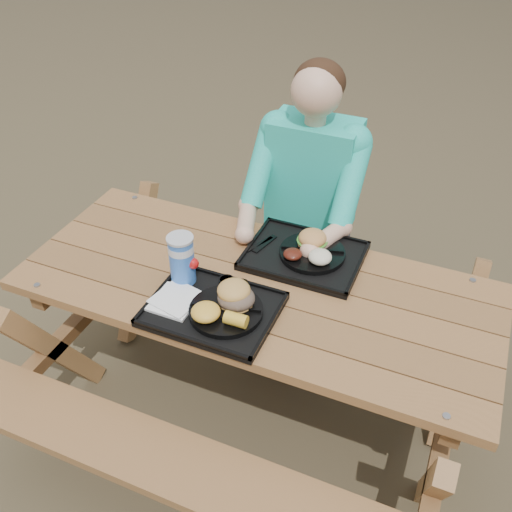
% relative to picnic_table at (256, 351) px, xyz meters
% --- Properties ---
extents(ground, '(60.00, 60.00, 0.00)m').
position_rel_picnic_table_xyz_m(ground, '(0.00, 0.00, -0.38)').
color(ground, '#999999').
rests_on(ground, ground).
extents(picnic_table, '(1.80, 1.49, 0.75)m').
position_rel_picnic_table_xyz_m(picnic_table, '(0.00, 0.00, 0.00)').
color(picnic_table, '#999999').
rests_on(picnic_table, ground).
extents(tray_near, '(0.45, 0.35, 0.02)m').
position_rel_picnic_table_xyz_m(tray_near, '(-0.08, -0.20, 0.39)').
color(tray_near, black).
rests_on(tray_near, picnic_table).
extents(tray_far, '(0.45, 0.35, 0.02)m').
position_rel_picnic_table_xyz_m(tray_far, '(0.12, 0.21, 0.39)').
color(tray_far, black).
rests_on(tray_far, picnic_table).
extents(plate_near, '(0.26, 0.26, 0.02)m').
position_rel_picnic_table_xyz_m(plate_near, '(-0.02, -0.21, 0.41)').
color(plate_near, black).
rests_on(plate_near, tray_near).
extents(plate_far, '(0.26, 0.26, 0.02)m').
position_rel_picnic_table_xyz_m(plate_far, '(0.15, 0.22, 0.41)').
color(plate_far, black).
rests_on(plate_far, tray_far).
extents(napkin_stack, '(0.16, 0.16, 0.02)m').
position_rel_picnic_table_xyz_m(napkin_stack, '(-0.22, -0.23, 0.40)').
color(napkin_stack, white).
rests_on(napkin_stack, tray_near).
extents(soda_cup, '(0.09, 0.09, 0.19)m').
position_rel_picnic_table_xyz_m(soda_cup, '(-0.25, -0.11, 0.49)').
color(soda_cup, blue).
rests_on(soda_cup, tray_near).
extents(condiment_bbq, '(0.06, 0.06, 0.03)m').
position_rel_picnic_table_xyz_m(condiment_bbq, '(-0.08, -0.08, 0.41)').
color(condiment_bbq, black).
rests_on(condiment_bbq, tray_near).
extents(condiment_mustard, '(0.05, 0.05, 0.03)m').
position_rel_picnic_table_xyz_m(condiment_mustard, '(-0.02, -0.08, 0.41)').
color(condiment_mustard, '#FBF41B').
rests_on(condiment_mustard, tray_near).
extents(sandwich, '(0.12, 0.12, 0.13)m').
position_rel_picnic_table_xyz_m(sandwich, '(-0.00, -0.17, 0.48)').
color(sandwich, gold).
rests_on(sandwich, plate_near).
extents(mac_cheese, '(0.10, 0.10, 0.05)m').
position_rel_picnic_table_xyz_m(mac_cheese, '(-0.07, -0.27, 0.44)').
color(mac_cheese, yellow).
rests_on(mac_cheese, plate_near).
extents(corn_cob, '(0.08, 0.08, 0.05)m').
position_rel_picnic_table_xyz_m(corn_cob, '(0.04, -0.27, 0.44)').
color(corn_cob, yellow).
rests_on(corn_cob, plate_near).
extents(cutlery_far, '(0.06, 0.14, 0.01)m').
position_rel_picnic_table_xyz_m(cutlery_far, '(-0.05, 0.22, 0.40)').
color(cutlery_far, black).
rests_on(cutlery_far, tray_far).
extents(burger, '(0.11, 0.11, 0.10)m').
position_rel_picnic_table_xyz_m(burger, '(0.13, 0.26, 0.47)').
color(burger, '#D8904C').
rests_on(burger, plate_far).
extents(baked_beans, '(0.07, 0.07, 0.03)m').
position_rel_picnic_table_xyz_m(baked_beans, '(0.09, 0.15, 0.43)').
color(baked_beans, '#501A10').
rests_on(baked_beans, plate_far).
extents(potato_salad, '(0.09, 0.09, 0.05)m').
position_rel_picnic_table_xyz_m(potato_salad, '(0.19, 0.17, 0.44)').
color(potato_salad, white).
rests_on(potato_salad, plate_far).
extents(diner, '(0.48, 0.84, 1.28)m').
position_rel_picnic_table_xyz_m(diner, '(-0.00, 0.63, 0.27)').
color(diner, teal).
rests_on(diner, ground).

